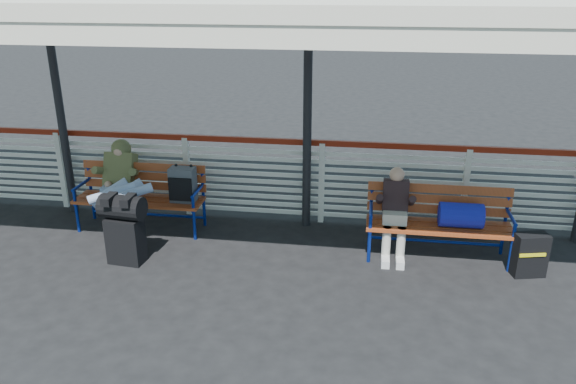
% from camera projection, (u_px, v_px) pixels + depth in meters
% --- Properties ---
extents(ground, '(60.00, 60.00, 0.00)m').
position_uv_depth(ground, '(142.00, 274.00, 6.80)').
color(ground, black).
rests_on(ground, ground).
extents(fence, '(12.08, 0.08, 1.24)m').
position_uv_depth(fence, '(187.00, 173.00, 8.32)').
color(fence, silver).
rests_on(fence, ground).
extents(canopy, '(12.60, 3.60, 3.16)m').
position_uv_depth(canopy, '(146.00, 8.00, 6.51)').
color(canopy, silver).
rests_on(canopy, ground).
extents(luggage_stack, '(0.57, 0.36, 0.90)m').
position_uv_depth(luggage_stack, '(124.00, 226.00, 6.93)').
color(luggage_stack, black).
rests_on(luggage_stack, ground).
extents(bench_left, '(1.80, 0.56, 0.95)m').
position_uv_depth(bench_left, '(156.00, 189.00, 7.84)').
color(bench_left, '#A64520').
rests_on(bench_left, ground).
extents(bench_right, '(1.80, 0.56, 0.92)m').
position_uv_depth(bench_right, '(448.00, 216.00, 7.01)').
color(bench_right, '#A64520').
rests_on(bench_right, ground).
extents(traveler_man, '(0.94, 1.64, 0.77)m').
position_uv_depth(traveler_man, '(119.00, 187.00, 7.53)').
color(traveler_man, '#99ADCE').
rests_on(traveler_man, ground).
extents(companion_person, '(0.32, 0.66, 1.15)m').
position_uv_depth(companion_person, '(395.00, 212.00, 7.08)').
color(companion_person, beige).
rests_on(companion_person, ground).
extents(suitcase_side, '(0.42, 0.31, 0.54)m').
position_uv_depth(suitcase_side, '(529.00, 255.00, 6.71)').
color(suitcase_side, black).
rests_on(suitcase_side, ground).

